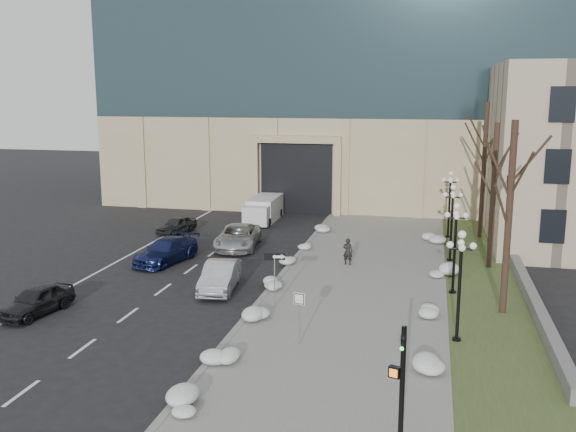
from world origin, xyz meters
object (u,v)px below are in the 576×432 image
Objects in this scene: keep_sign at (299,307)px; lamppost_c at (452,212)px; box_truck at (264,210)px; pedestrian at (348,251)px; one_way_sign at (278,263)px; lamppost_a at (460,271)px; lamppost_b at (455,236)px; car_b at (220,276)px; car_d at (238,237)px; car_e at (177,225)px; lamppost_d at (450,195)px; car_a at (36,300)px; traffic_signal at (401,389)px; car_c at (166,251)px.

lamppost_c reaches higher than keep_sign.
keep_sign is at bearing -112.95° from lamppost_c.
pedestrian is at bearing -56.07° from box_truck.
lamppost_a reaches higher than one_way_sign.
pedestrian is 0.34× the size of lamppost_b.
pedestrian is 0.34× the size of lamppost_c.
car_b is 8.54m from keep_sign.
car_d reaches higher than car_e.
car_e is at bearing 151.91° from lamppost_b.
lamppost_d is (14.28, -3.12, 2.18)m from box_truck.
one_way_sign is at bearing 164.24° from lamppost_a.
car_d reaches higher than car_b.
car_b is at bearing 46.43° from car_a.
car_a is 0.72× the size of car_d.
traffic_signal is at bearing -69.56° from car_d.
lamppost_c is at bearing -151.35° from pedestrian.
keep_sign is 0.48× the size of lamppost_b.
pedestrian is (10.86, 1.50, 0.20)m from car_c.
car_c is 17.16m from lamppost_b.
one_way_sign reaches higher than car_d.
lamppost_d reaches higher than car_c.
car_c reaches higher than car_a.
lamppost_c is at bearing -90.00° from lamppost_d.
car_e is 2.23× the size of pedestrian.
lamppost_d is at bearing 86.36° from keep_sign.
lamppost_b reaches higher than box_truck.
box_truck is at bearing 129.30° from traffic_signal.
lamppost_c is (0.00, 13.00, 0.00)m from lamppost_a.
car_a is 23.86m from box_truck.
lamppost_a is at bearing 29.07° from keep_sign.
keep_sign is 0.48× the size of lamppost_d.
car_b is 1.26× the size of car_e.
lamppost_a is at bearing -90.00° from lamppost_c.
keep_sign is 22.29m from lamppost_d.
lamppost_b is at bearing -49.26° from box_truck.
box_truck reaches higher than car_b.
car_d is 15.51m from lamppost_b.
car_c is 1.38× the size of car_e.
keep_sign is (1.88, -4.14, -0.61)m from one_way_sign.
car_e is 25.69m from lamppost_a.
car_e is 1.57× the size of keep_sign.
lamppost_b and lamppost_c have the same top height.
car_d is at bearing 128.28° from keep_sign.
lamppost_d is at bearing 103.89° from traffic_signal.
lamppost_a is at bearing 95.44° from traffic_signal.
pedestrian is 0.34× the size of lamppost_d.
pedestrian is at bearing 38.09° from car_b.
traffic_signal is (9.94, -13.29, 1.15)m from car_b.
lamppost_c is at bearing 90.00° from lamppost_a.
car_d is 0.94× the size of box_truck.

